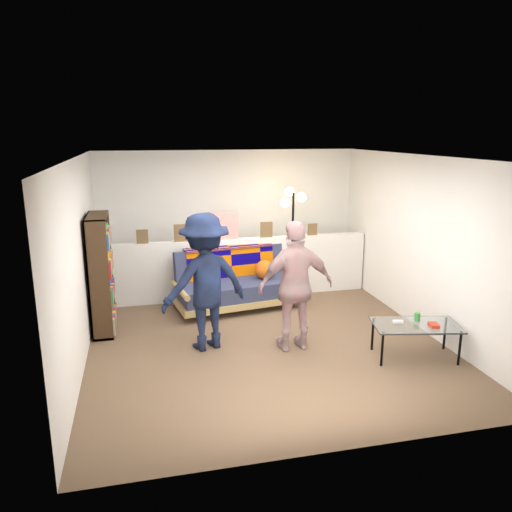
{
  "coord_description": "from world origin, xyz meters",
  "views": [
    {
      "loc": [
        -1.51,
        -6.03,
        2.71
      ],
      "look_at": [
        0.0,
        0.4,
        1.05
      ],
      "focal_mm": 35.0,
      "sensor_mm": 36.0,
      "label": 1
    }
  ],
  "objects_px": {
    "floor_lamp": "(292,221)",
    "person_left": "(205,282)",
    "futon_sofa": "(236,283)",
    "coffee_table": "(416,326)",
    "bookshelf": "(101,278)",
    "person_right": "(296,286)"
  },
  "relations": [
    {
      "from": "floor_lamp",
      "to": "person_left",
      "type": "distance_m",
      "value": 2.39
    },
    {
      "from": "futon_sofa",
      "to": "coffee_table",
      "type": "distance_m",
      "value": 2.91
    },
    {
      "from": "floor_lamp",
      "to": "futon_sofa",
      "type": "bearing_deg",
      "value": -164.94
    },
    {
      "from": "bookshelf",
      "to": "person_left",
      "type": "height_order",
      "value": "person_left"
    },
    {
      "from": "bookshelf",
      "to": "person_right",
      "type": "relative_size",
      "value": 0.98
    },
    {
      "from": "futon_sofa",
      "to": "coffee_table",
      "type": "bearing_deg",
      "value": -52.35
    },
    {
      "from": "futon_sofa",
      "to": "bookshelf",
      "type": "bearing_deg",
      "value": -165.07
    },
    {
      "from": "person_left",
      "to": "coffee_table",
      "type": "bearing_deg",
      "value": 142.66
    },
    {
      "from": "futon_sofa",
      "to": "floor_lamp",
      "type": "relative_size",
      "value": 1.1
    },
    {
      "from": "bookshelf",
      "to": "floor_lamp",
      "type": "bearing_deg",
      "value": 14.98
    },
    {
      "from": "bookshelf",
      "to": "coffee_table",
      "type": "xyz_separation_m",
      "value": [
        3.77,
        -1.78,
        -0.36
      ]
    },
    {
      "from": "futon_sofa",
      "to": "person_right",
      "type": "xyz_separation_m",
      "value": [
        0.42,
        -1.71,
        0.45
      ]
    },
    {
      "from": "coffee_table",
      "to": "person_right",
      "type": "distance_m",
      "value": 1.54
    },
    {
      "from": "floor_lamp",
      "to": "person_right",
      "type": "relative_size",
      "value": 1.1
    },
    {
      "from": "futon_sofa",
      "to": "floor_lamp",
      "type": "distance_m",
      "value": 1.37
    },
    {
      "from": "futon_sofa",
      "to": "bookshelf",
      "type": "relative_size",
      "value": 1.23
    },
    {
      "from": "futon_sofa",
      "to": "person_left",
      "type": "distance_m",
      "value": 1.64
    },
    {
      "from": "futon_sofa",
      "to": "floor_lamp",
      "type": "height_order",
      "value": "floor_lamp"
    },
    {
      "from": "futon_sofa",
      "to": "coffee_table",
      "type": "relative_size",
      "value": 1.79
    },
    {
      "from": "person_right",
      "to": "person_left",
      "type": "bearing_deg",
      "value": -17.54
    },
    {
      "from": "coffee_table",
      "to": "futon_sofa",
      "type": "bearing_deg",
      "value": 127.65
    },
    {
      "from": "coffee_table",
      "to": "floor_lamp",
      "type": "bearing_deg",
      "value": 107.29
    }
  ]
}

